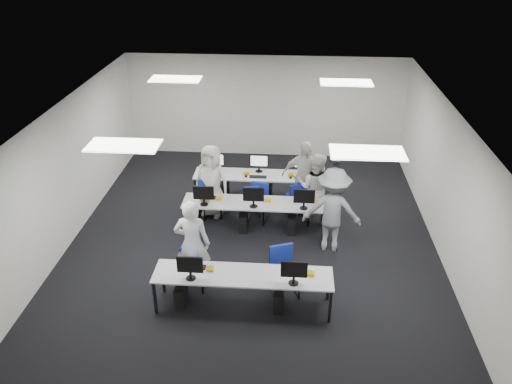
# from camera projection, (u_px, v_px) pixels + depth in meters

# --- Properties ---
(room) EXTENTS (9.00, 9.02, 3.00)m
(room) POSITION_uv_depth(u_px,v_px,m) (253.00, 176.00, 10.60)
(room) COLOR black
(room) RESTS_ON ground
(ceiling_panels) EXTENTS (5.20, 4.60, 0.02)m
(ceiling_panels) POSITION_uv_depth(u_px,v_px,m) (253.00, 109.00, 9.89)
(ceiling_panels) COLOR white
(ceiling_panels) RESTS_ON room
(desk_front) EXTENTS (3.20, 0.70, 0.73)m
(desk_front) POSITION_uv_depth(u_px,v_px,m) (243.00, 277.00, 8.88)
(desk_front) COLOR #ADAFB1
(desk_front) RESTS_ON ground
(desk_mid) EXTENTS (3.20, 0.70, 0.73)m
(desk_mid) POSITION_uv_depth(u_px,v_px,m) (254.00, 204.00, 11.16)
(desk_mid) COLOR #ADAFB1
(desk_mid) RESTS_ON ground
(desk_back) EXTENTS (3.20, 0.70, 0.73)m
(desk_back) POSITION_uv_depth(u_px,v_px,m) (259.00, 176.00, 12.39)
(desk_back) COLOR #ADAFB1
(desk_back) RESTS_ON ground
(equipment_front) EXTENTS (2.51, 0.41, 1.19)m
(equipment_front) POSITION_uv_depth(u_px,v_px,m) (233.00, 291.00, 9.03)
(equipment_front) COLOR #0E31B8
(equipment_front) RESTS_ON desk_front
(equipment_mid) EXTENTS (2.91, 0.41, 1.19)m
(equipment_mid) POSITION_uv_depth(u_px,v_px,m) (246.00, 217.00, 11.31)
(equipment_mid) COLOR white
(equipment_mid) RESTS_ON desk_mid
(equipment_back) EXTENTS (2.91, 0.41, 1.19)m
(equipment_back) POSITION_uv_depth(u_px,v_px,m) (266.00, 188.00, 12.55)
(equipment_back) COLOR white
(equipment_back) RESTS_ON desk_back
(chair_0) EXTENTS (0.50, 0.53, 0.83)m
(chair_0) POSITION_uv_depth(u_px,v_px,m) (192.00, 276.00, 9.55)
(chair_0) COLOR navy
(chair_0) RESTS_ON ground
(chair_1) EXTENTS (0.62, 0.65, 0.97)m
(chair_1) POSITION_uv_depth(u_px,v_px,m) (284.00, 280.00, 9.40)
(chair_1) COLOR navy
(chair_1) RESTS_ON ground
(chair_2) EXTENTS (0.53, 0.56, 0.88)m
(chair_2) POSITION_uv_depth(u_px,v_px,m) (212.00, 205.00, 11.93)
(chair_2) COLOR navy
(chair_2) RESTS_ON ground
(chair_3) EXTENTS (0.53, 0.56, 0.90)m
(chair_3) POSITION_uv_depth(u_px,v_px,m) (258.00, 209.00, 11.76)
(chair_3) COLOR navy
(chair_3) RESTS_ON ground
(chair_4) EXTENTS (0.55, 0.58, 0.89)m
(chair_4) POSITION_uv_depth(u_px,v_px,m) (303.00, 210.00, 11.73)
(chair_4) COLOR navy
(chair_4) RESTS_ON ground
(chair_5) EXTENTS (0.59, 0.62, 0.97)m
(chair_5) POSITION_uv_depth(u_px,v_px,m) (208.00, 200.00, 12.11)
(chair_5) COLOR navy
(chair_5) RESTS_ON ground
(chair_6) EXTENTS (0.50, 0.53, 0.83)m
(chair_6) POSITION_uv_depth(u_px,v_px,m) (251.00, 204.00, 12.01)
(chair_6) COLOR navy
(chair_6) RESTS_ON ground
(chair_7) EXTENTS (0.52, 0.55, 0.87)m
(chair_7) POSITION_uv_depth(u_px,v_px,m) (296.00, 203.00, 12.02)
(chair_7) COLOR navy
(chair_7) RESTS_ON ground
(handbag) EXTENTS (0.39, 0.32, 0.27)m
(handbag) POSITION_uv_depth(u_px,v_px,m) (205.00, 197.00, 11.09)
(handbag) COLOR tan
(handbag) RESTS_ON desk_mid
(student_0) EXTENTS (0.68, 0.46, 1.86)m
(student_0) POSITION_uv_depth(u_px,v_px,m) (192.00, 244.00, 9.35)
(student_0) COLOR beige
(student_0) RESTS_ON ground
(student_1) EXTENTS (0.99, 0.88, 1.68)m
(student_1) POSITION_uv_depth(u_px,v_px,m) (316.00, 188.00, 11.53)
(student_1) COLOR beige
(student_1) RESTS_ON ground
(student_2) EXTENTS (1.00, 0.80, 1.77)m
(student_2) POSITION_uv_depth(u_px,v_px,m) (212.00, 181.00, 11.72)
(student_2) COLOR beige
(student_2) RESTS_ON ground
(student_3) EXTENTS (1.18, 0.77, 1.87)m
(student_3) POSITION_uv_depth(u_px,v_px,m) (304.00, 178.00, 11.75)
(student_3) COLOR beige
(student_3) RESTS_ON ground
(photographer) EXTENTS (1.30, 0.84, 1.90)m
(photographer) POSITION_uv_depth(u_px,v_px,m) (332.00, 210.00, 10.40)
(photographer) COLOR slate
(photographer) RESTS_ON ground
(dslr_camera) EXTENTS (0.16, 0.19, 0.10)m
(dslr_camera) POSITION_uv_depth(u_px,v_px,m) (336.00, 163.00, 10.07)
(dslr_camera) COLOR black
(dslr_camera) RESTS_ON photographer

